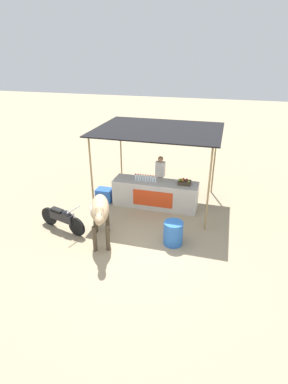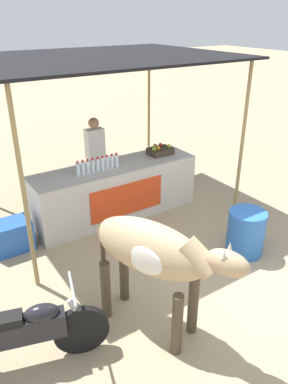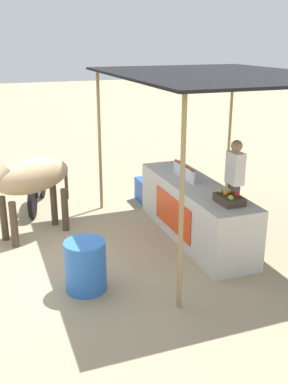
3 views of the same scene
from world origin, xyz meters
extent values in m
plane|color=tan|center=(0.00, 0.00, 0.00)|extent=(60.00, 60.00, 0.00)
cube|color=beige|center=(0.00, 2.20, 0.48)|extent=(3.00, 0.80, 0.96)
cube|color=red|center=(0.00, 1.79, 0.48)|extent=(1.40, 0.02, 0.58)
cube|color=black|center=(0.00, 2.50, 2.74)|extent=(4.20, 3.20, 0.04)
cylinder|color=#997F51|center=(-1.89, 1.06, 1.37)|extent=(0.06, 0.06, 2.74)
cylinder|color=#997F51|center=(1.89, 1.06, 1.37)|extent=(0.06, 0.06, 2.74)
cylinder|color=#997F51|center=(1.89, 3.94, 1.37)|extent=(0.06, 0.06, 2.74)
cylinder|color=silver|center=(-0.71, 2.15, 1.07)|extent=(0.07, 0.07, 0.22)
cylinder|color=red|center=(-0.71, 2.15, 1.19)|extent=(0.04, 0.04, 0.03)
cylinder|color=silver|center=(-0.62, 2.15, 1.07)|extent=(0.07, 0.07, 0.22)
cylinder|color=red|center=(-0.62, 2.15, 1.19)|extent=(0.04, 0.04, 0.03)
cylinder|color=silver|center=(-0.53, 2.15, 1.07)|extent=(0.07, 0.07, 0.22)
cylinder|color=red|center=(-0.53, 2.15, 1.19)|extent=(0.04, 0.04, 0.03)
cylinder|color=silver|center=(-0.44, 2.15, 1.07)|extent=(0.07, 0.07, 0.22)
cylinder|color=red|center=(-0.44, 2.15, 1.19)|extent=(0.04, 0.04, 0.03)
cylinder|color=silver|center=(-0.35, 2.15, 1.07)|extent=(0.07, 0.07, 0.22)
cylinder|color=red|center=(-0.35, 2.15, 1.19)|extent=(0.04, 0.04, 0.03)
cylinder|color=silver|center=(-0.26, 2.15, 1.07)|extent=(0.07, 0.07, 0.22)
cylinder|color=red|center=(-0.26, 2.15, 1.19)|extent=(0.04, 0.04, 0.03)
cylinder|color=silver|center=(-0.17, 2.15, 1.07)|extent=(0.07, 0.07, 0.22)
cylinder|color=red|center=(-0.17, 2.15, 1.19)|extent=(0.04, 0.04, 0.03)
cylinder|color=silver|center=(-0.08, 2.15, 1.07)|extent=(0.07, 0.07, 0.22)
cylinder|color=red|center=(-0.08, 2.15, 1.19)|extent=(0.04, 0.04, 0.03)
cylinder|color=silver|center=(0.01, 2.15, 1.07)|extent=(0.07, 0.07, 0.22)
cylinder|color=red|center=(0.01, 2.15, 1.19)|extent=(0.04, 0.04, 0.03)
cube|color=#3F3326|center=(1.01, 2.25, 1.02)|extent=(0.44, 0.32, 0.12)
sphere|color=#B21E19|center=(1.08, 2.34, 1.11)|extent=(0.08, 0.08, 0.08)
sphere|color=#8CB22D|center=(1.16, 2.18, 1.11)|extent=(0.08, 0.08, 0.08)
sphere|color=#B21E19|center=(0.96, 2.35, 1.11)|extent=(0.08, 0.08, 0.08)
sphere|color=#8CB22D|center=(0.91, 2.30, 1.11)|extent=(0.08, 0.08, 0.08)
sphere|color=orange|center=(0.94, 2.22, 1.11)|extent=(0.08, 0.08, 0.08)
sphere|color=#8CB22D|center=(0.84, 2.20, 1.11)|extent=(0.08, 0.08, 0.08)
cylinder|color=#383842|center=(0.00, 2.95, 0.44)|extent=(0.22, 0.22, 0.88)
cube|color=silver|center=(0.00, 2.95, 1.16)|extent=(0.34, 0.20, 0.56)
sphere|color=#A87A56|center=(0.00, 2.95, 1.55)|extent=(0.20, 0.20, 0.20)
cube|color=blue|center=(-1.92, 2.10, 0.24)|extent=(0.60, 0.44, 0.48)
cylinder|color=blue|center=(1.05, 0.05, 0.35)|extent=(0.56, 0.56, 0.71)
ellipsoid|color=tan|center=(-1.01, -0.36, 1.08)|extent=(1.01, 1.49, 0.60)
cylinder|color=#493D2C|center=(-0.66, -0.74, 0.39)|extent=(0.12, 0.12, 0.78)
cylinder|color=#493D2C|center=(-0.99, -0.88, 0.39)|extent=(0.12, 0.12, 0.78)
cylinder|color=#493D2C|center=(-1.03, 0.17, 0.39)|extent=(0.12, 0.12, 0.78)
cylinder|color=#493D2C|center=(-1.37, 0.03, 0.39)|extent=(0.12, 0.12, 0.78)
cylinder|color=tan|center=(-0.79, -0.91, 1.19)|extent=(0.39, 0.51, 0.41)
ellipsoid|color=tan|center=(-0.67, -1.18, 1.25)|extent=(0.37, 0.49, 0.26)
cone|color=beige|center=(-0.61, -1.14, 1.39)|extent=(0.05, 0.05, 0.10)
cone|color=beige|center=(-0.74, -1.19, 1.39)|extent=(0.05, 0.05, 0.10)
cylinder|color=#493D2C|center=(-1.26, 0.26, 0.81)|extent=(0.06, 0.06, 0.60)
ellipsoid|color=silver|center=(-1.18, -0.53, 1.08)|extent=(0.26, 0.44, 0.32)
cylinder|color=black|center=(-1.84, -0.31, 0.30)|extent=(0.60, 0.25, 0.60)
cube|color=black|center=(-2.42, -0.14, 0.48)|extent=(0.91, 0.43, 0.28)
ellipsoid|color=black|center=(-2.21, -0.20, 0.64)|extent=(0.40, 0.29, 0.20)
cylinder|color=#99999E|center=(-1.89, -0.29, 0.88)|extent=(0.18, 0.54, 0.03)
cylinder|color=#99999E|center=(-1.86, -0.30, 0.50)|extent=(0.21, 0.10, 0.49)
camera|label=1|loc=(2.19, -7.22, 5.13)|focal=28.00mm
camera|label=2|loc=(-2.92, -3.16, 3.38)|focal=35.00mm
camera|label=3|loc=(6.41, -1.08, 3.27)|focal=42.00mm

